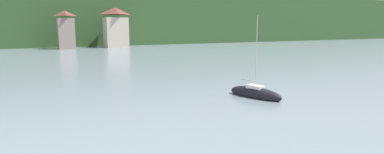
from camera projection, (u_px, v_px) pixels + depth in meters
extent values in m
cube|color=#2D4C28|center=(54.00, 17.00, 106.01)|extent=(352.00, 53.50, 16.59)
ellipsoid|color=#2D4C28|center=(153.00, 25.00, 135.89)|extent=(246.40, 37.45, 29.88)
cube|color=gray|center=(66.00, 34.00, 78.12)|extent=(3.74, 4.34, 7.31)
pyramid|color=brown|center=(65.00, 13.00, 77.36)|extent=(3.93, 4.56, 1.31)
cube|color=#BCB29E|center=(116.00, 32.00, 83.97)|extent=(5.59, 5.13, 7.66)
pyramid|color=brown|center=(115.00, 11.00, 83.11)|extent=(5.87, 5.39, 1.80)
ellipsoid|color=black|center=(255.00, 94.00, 25.04)|extent=(2.47, 4.83, 1.13)
cylinder|color=#B7B7BC|center=(256.00, 53.00, 24.55)|extent=(0.06, 0.06, 5.72)
cylinder|color=#ADADB2|center=(248.00, 80.00, 25.39)|extent=(0.44, 1.37, 0.05)
cube|color=silver|center=(255.00, 88.00, 24.97)|extent=(1.05, 1.45, 0.38)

